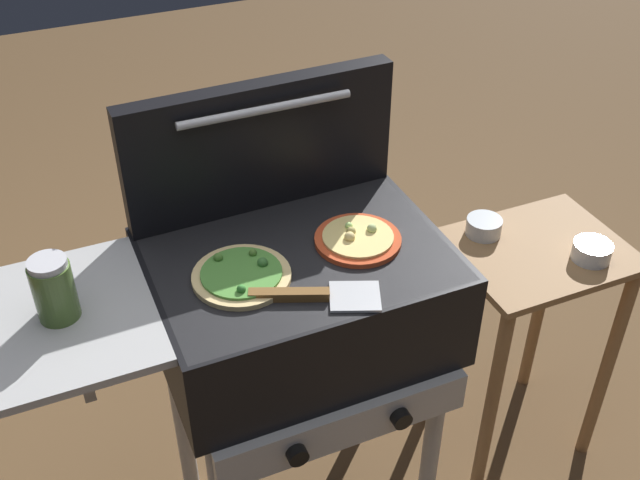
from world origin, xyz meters
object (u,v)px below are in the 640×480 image
pizza_veggie (242,275)px  sauce_jar (54,291)px  spatula (316,296)px  topping_bowl_far (592,252)px  grill (294,307)px  pizza_cheese (358,239)px  topping_bowl_near (484,227)px  prep_table (527,307)px

pizza_veggie → sauce_jar: size_ratio=1.52×
spatula → topping_bowl_far: size_ratio=2.72×
grill → spatula: (-0.01, -0.15, 0.15)m
spatula → pizza_cheese: bearing=41.1°
pizza_veggie → topping_bowl_near: size_ratio=2.20×
pizza_cheese → sauce_jar: size_ratio=1.42×
pizza_veggie → sauce_jar: sauce_jar is taller
grill → pizza_veggie: (-0.12, -0.03, 0.15)m
pizza_cheese → spatula: pizza_cheese is taller
pizza_cheese → topping_bowl_near: pizza_cheese is taller
prep_table → topping_bowl_far: bearing=-44.5°
prep_table → grill: bearing=-179.6°
sauce_jar → spatula: (0.47, -0.15, -0.06)m
spatula → topping_bowl_far: 0.79m
grill → prep_table: grill is taller
spatula → topping_bowl_far: bearing=4.7°
grill → pizza_cheese: bearing=-3.9°
pizza_cheese → grill: bearing=176.1°
topping_bowl_far → spatula: bearing=-175.3°
pizza_cheese → prep_table: pizza_cheese is taller
grill → topping_bowl_far: size_ratio=9.95×
spatula → topping_bowl_near: bearing=24.0°
pizza_cheese → prep_table: size_ratio=0.26×
pizza_cheese → spatula: 0.21m
prep_table → topping_bowl_near: size_ratio=7.74×
pizza_veggie → pizza_cheese: (0.27, 0.02, 0.00)m
pizza_veggie → topping_bowl_near: bearing=11.5°
topping_bowl_far → pizza_cheese: bearing=173.3°
pizza_veggie → prep_table: size_ratio=0.28×
grill → pizza_cheese: pizza_cheese is taller
sauce_jar → topping_bowl_far: size_ratio=1.38×
pizza_veggie → spatula: 0.16m
pizza_veggie → spatula: bearing=-45.9°
grill → prep_table: size_ratio=1.34×
grill → topping_bowl_near: grill is taller
pizza_cheese → sauce_jar: bearing=179.1°
pizza_cheese → topping_bowl_far: (0.62, -0.07, -0.17)m
pizza_veggie → topping_bowl_near: 0.73m
spatula → sauce_jar: bearing=162.8°
spatula → prep_table: (0.68, 0.15, -0.39)m
topping_bowl_near → sauce_jar: bearing=-173.8°
prep_table → spatula: bearing=-167.6°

